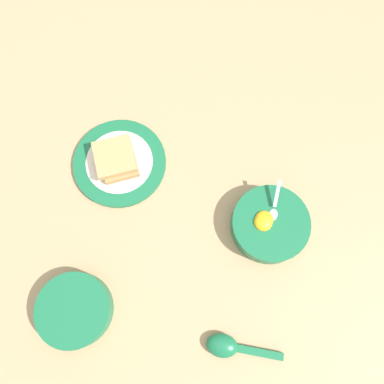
{
  "coord_description": "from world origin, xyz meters",
  "views": [
    {
      "loc": [
        -0.06,
        -0.13,
        0.8
      ],
      "look_at": [
        0.15,
        -0.06,
        0.02
      ],
      "focal_mm": 35.0,
      "sensor_mm": 36.0,
      "label": 1
    }
  ],
  "objects_px": {
    "toast_plate": "(120,163)",
    "soup_spoon": "(229,347)",
    "toast_sandwich": "(117,159)",
    "congee_bowl": "(74,310)",
    "egg_bowl": "(270,224)"
  },
  "relations": [
    {
      "from": "toast_plate",
      "to": "congee_bowl",
      "type": "height_order",
      "value": "congee_bowl"
    },
    {
      "from": "toast_sandwich",
      "to": "congee_bowl",
      "type": "bearing_deg",
      "value": -174.11
    },
    {
      "from": "toast_sandwich",
      "to": "congee_bowl",
      "type": "relative_size",
      "value": 0.83
    },
    {
      "from": "egg_bowl",
      "to": "congee_bowl",
      "type": "relative_size",
      "value": 1.11
    },
    {
      "from": "toast_plate",
      "to": "soup_spoon",
      "type": "bearing_deg",
      "value": -130.75
    },
    {
      "from": "toast_sandwich",
      "to": "congee_bowl",
      "type": "height_order",
      "value": "toast_sandwich"
    },
    {
      "from": "toast_plate",
      "to": "toast_sandwich",
      "type": "bearing_deg",
      "value": 140.26
    },
    {
      "from": "egg_bowl",
      "to": "soup_spoon",
      "type": "relative_size",
      "value": 1.04
    },
    {
      "from": "toast_plate",
      "to": "soup_spoon",
      "type": "distance_m",
      "value": 0.46
    },
    {
      "from": "soup_spoon",
      "to": "congee_bowl",
      "type": "xyz_separation_m",
      "value": [
        -0.03,
        0.31,
        0.01
      ]
    },
    {
      "from": "toast_plate",
      "to": "toast_sandwich",
      "type": "height_order",
      "value": "toast_sandwich"
    },
    {
      "from": "egg_bowl",
      "to": "congee_bowl",
      "type": "bearing_deg",
      "value": 131.33
    },
    {
      "from": "toast_plate",
      "to": "soup_spoon",
      "type": "relative_size",
      "value": 1.35
    },
    {
      "from": "egg_bowl",
      "to": "soup_spoon",
      "type": "height_order",
      "value": "egg_bowl"
    },
    {
      "from": "egg_bowl",
      "to": "toast_sandwich",
      "type": "relative_size",
      "value": 1.33
    }
  ]
}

